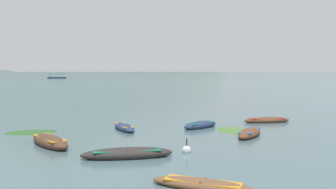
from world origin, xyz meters
The scene contains 14 objects.
ground_plane centered at (0.00, 1500.00, 0.00)m, with size 6000.00×6000.00×0.00m, color #476066.
mountain_1 centered at (-683.15, 1915.57, 263.75)m, with size 1929.93×1929.93×527.50m, color #4C5B56.
mountain_2 centered at (-131.40, 2073.36, 161.59)m, with size 1319.91×1319.91×323.19m, color #56665B.
rowboat_2 centered at (-0.69, 13.08, 0.20)m, with size 4.68×2.16×0.63m.
rowboat_3 centered at (3.34, 22.44, 0.20)m, with size 3.09×3.12×0.63m.
rowboat_4 centered at (-5.54, 15.73, 0.23)m, with size 3.75×4.05×0.74m.
rowboat_5 centered at (6.37, 19.10, 0.19)m, with size 2.53×3.63×0.62m.
rowboat_6 centered at (8.96, 25.49, 0.17)m, with size 4.07×1.87×0.55m.
rowboat_7 centered at (2.77, 8.57, 0.14)m, with size 4.03×2.27×0.45m.
rowboat_8 centered at (-2.19, 21.32, 0.17)m, with size 2.50×3.69×0.54m.
ferry_2 centered at (-64.17, 181.71, 0.45)m, with size 9.35×4.43×2.54m.
mooring_buoy centered at (2.25, 14.35, 0.10)m, with size 0.49×0.49×0.87m.
weed_patch_2 centered at (-8.43, 19.94, 0.00)m, with size 3.43×2.12×0.14m, color #2D5628.
weed_patch_3 centered at (5.70, 21.26, 0.00)m, with size 3.33×2.31×0.14m, color #477033.
Camera 1 is at (2.05, -4.23, 4.29)m, focal length 38.47 mm.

